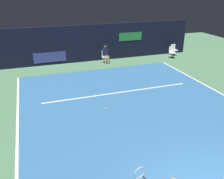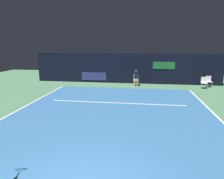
% 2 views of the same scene
% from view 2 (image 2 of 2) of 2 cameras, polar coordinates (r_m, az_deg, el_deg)
% --- Properties ---
extents(ground_plane, '(31.08, 31.08, 0.00)m').
position_cam_2_polar(ground_plane, '(9.57, -0.02, -7.65)').
color(ground_plane, '#4C7A56').
extents(court_surface, '(9.94, 12.39, 0.01)m').
position_cam_2_polar(court_surface, '(9.57, -0.02, -7.62)').
color(court_surface, '#336699').
rests_on(court_surface, ground).
extents(line_sideline_left, '(0.10, 12.39, 0.01)m').
position_cam_2_polar(line_sideline_left, '(10.16, 28.94, -8.01)').
color(line_sideline_left, white).
rests_on(line_sideline_left, court_surface).
extents(line_sideline_right, '(0.10, 12.39, 0.01)m').
position_cam_2_polar(line_sideline_right, '(11.33, -25.63, -5.60)').
color(line_sideline_right, white).
rests_on(line_sideline_right, court_surface).
extents(line_service, '(7.76, 0.10, 0.01)m').
position_cam_2_polar(line_service, '(11.61, 1.50, -3.85)').
color(line_service, white).
rests_on(line_service, court_surface).
extents(back_wall, '(15.95, 0.33, 2.60)m').
position_cam_2_polar(back_wall, '(17.43, 3.91, 6.08)').
color(back_wall, black).
rests_on(back_wall, ground).
extents(line_judge_on_chair, '(0.46, 0.54, 1.32)m').
position_cam_2_polar(line_judge_on_chair, '(16.43, 6.92, 3.44)').
color(line_judge_on_chair, white).
rests_on(line_judge_on_chair, ground).
extents(courtside_chair_near, '(0.47, 0.44, 0.88)m').
position_cam_2_polar(courtside_chair_near, '(16.84, 24.78, 1.94)').
color(courtside_chair_near, white).
rests_on(courtside_chair_near, ground).
extents(courtside_chair_far, '(0.48, 0.45, 0.88)m').
position_cam_2_polar(courtside_chair_far, '(17.59, 25.89, 2.26)').
color(courtside_chair_far, white).
rests_on(courtside_chair_far, ground).
extents(tennis_ball, '(0.07, 0.07, 0.07)m').
position_cam_2_polar(tennis_ball, '(10.35, -6.17, -5.86)').
color(tennis_ball, '#CCE033').
rests_on(tennis_ball, court_surface).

